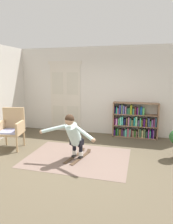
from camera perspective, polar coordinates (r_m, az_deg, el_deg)
The scene contains 8 objects.
ground_plane at distance 4.71m, azimuth -1.63°, elevation -14.58°, with size 7.20×7.20×0.00m, color brown.
back_wall at distance 6.82m, azimuth 4.62°, elevation 5.92°, with size 6.00×0.10×2.90m, color silver.
double_door at distance 7.14m, azimuth -6.01°, elevation 4.33°, with size 1.22×0.05×2.45m.
rug at distance 5.06m, azimuth -2.54°, elevation -12.72°, with size 2.45×1.79×0.01m, color #735E54.
bookshelf at distance 6.64m, azimuth 13.24°, elevation -2.66°, with size 1.42×0.30×1.12m.
wicker_chair at distance 5.88m, azimuth -20.44°, elevation -4.07°, with size 0.71×0.71×1.10m.
skis_pair at distance 5.07m, azimuth -2.35°, elevation -12.40°, with size 0.46×0.96×0.07m.
person_skier at distance 4.67m, azimuth -3.77°, elevation -6.09°, with size 1.40×0.81×1.07m.
Camera 1 is at (1.23, -4.08, 2.01)m, focal length 32.31 mm.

